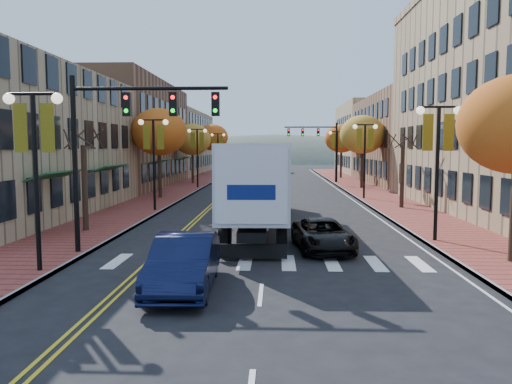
# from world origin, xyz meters

# --- Properties ---
(ground) EXTENTS (200.00, 200.00, 0.00)m
(ground) POSITION_xyz_m (0.00, 0.00, 0.00)
(ground) COLOR black
(ground) RESTS_ON ground
(sidewalk_left) EXTENTS (4.00, 85.00, 0.15)m
(sidewalk_left) POSITION_xyz_m (-9.00, 32.50, 0.07)
(sidewalk_left) COLOR brown
(sidewalk_left) RESTS_ON ground
(sidewalk_right) EXTENTS (4.00, 85.00, 0.15)m
(sidewalk_right) POSITION_xyz_m (9.00, 32.50, 0.07)
(sidewalk_right) COLOR brown
(sidewalk_right) RESTS_ON ground
(building_left_mid) EXTENTS (12.00, 24.00, 11.00)m
(building_left_mid) POSITION_xyz_m (-17.00, 36.00, 5.50)
(building_left_mid) COLOR brown
(building_left_mid) RESTS_ON ground
(building_left_far) EXTENTS (12.00, 26.00, 9.50)m
(building_left_far) POSITION_xyz_m (-17.00, 61.00, 4.75)
(building_left_far) COLOR #9E8966
(building_left_far) RESTS_ON ground
(building_right_mid) EXTENTS (15.00, 24.00, 10.00)m
(building_right_mid) POSITION_xyz_m (18.50, 42.00, 5.00)
(building_right_mid) COLOR brown
(building_right_mid) RESTS_ON ground
(building_right_far) EXTENTS (15.00, 20.00, 11.00)m
(building_right_far) POSITION_xyz_m (18.50, 64.00, 5.50)
(building_right_far) COLOR #9E8966
(building_right_far) RESTS_ON ground
(tree_left_a) EXTENTS (0.28, 0.28, 4.20)m
(tree_left_a) POSITION_xyz_m (-9.00, 8.00, 2.25)
(tree_left_a) COLOR #382619
(tree_left_a) RESTS_ON sidewalk_left
(tree_left_b) EXTENTS (4.48, 4.48, 7.21)m
(tree_left_b) POSITION_xyz_m (-9.00, 24.00, 5.45)
(tree_left_b) COLOR #382619
(tree_left_b) RESTS_ON sidewalk_left
(tree_left_c) EXTENTS (4.16, 4.16, 6.69)m
(tree_left_c) POSITION_xyz_m (-9.00, 40.00, 5.05)
(tree_left_c) COLOR #382619
(tree_left_c) RESTS_ON sidewalk_left
(tree_left_d) EXTENTS (4.61, 4.61, 7.42)m
(tree_left_d) POSITION_xyz_m (-9.00, 58.00, 5.60)
(tree_left_d) COLOR #382619
(tree_left_d) RESTS_ON sidewalk_left
(tree_right_b) EXTENTS (0.28, 0.28, 4.20)m
(tree_right_b) POSITION_xyz_m (9.00, 18.00, 2.25)
(tree_right_b) COLOR #382619
(tree_right_b) RESTS_ON sidewalk_right
(tree_right_c) EXTENTS (4.48, 4.48, 7.21)m
(tree_right_c) POSITION_xyz_m (9.00, 34.00, 5.45)
(tree_right_c) COLOR #382619
(tree_right_c) RESTS_ON sidewalk_right
(tree_right_d) EXTENTS (4.35, 4.35, 7.00)m
(tree_right_d) POSITION_xyz_m (9.00, 50.00, 5.29)
(tree_right_d) COLOR #382619
(tree_right_d) RESTS_ON sidewalk_right
(lamp_left_a) EXTENTS (1.96, 0.36, 6.05)m
(lamp_left_a) POSITION_xyz_m (-7.50, 0.00, 4.29)
(lamp_left_a) COLOR black
(lamp_left_a) RESTS_ON ground
(lamp_left_b) EXTENTS (1.96, 0.36, 6.05)m
(lamp_left_b) POSITION_xyz_m (-7.50, 16.00, 4.29)
(lamp_left_b) COLOR black
(lamp_left_b) RESTS_ON ground
(lamp_left_c) EXTENTS (1.96, 0.36, 6.05)m
(lamp_left_c) POSITION_xyz_m (-7.50, 34.00, 4.29)
(lamp_left_c) COLOR black
(lamp_left_c) RESTS_ON ground
(lamp_left_d) EXTENTS (1.96, 0.36, 6.05)m
(lamp_left_d) POSITION_xyz_m (-7.50, 52.00, 4.29)
(lamp_left_d) COLOR black
(lamp_left_d) RESTS_ON ground
(lamp_right_a) EXTENTS (1.96, 0.36, 6.05)m
(lamp_right_a) POSITION_xyz_m (7.50, 6.00, 4.29)
(lamp_right_a) COLOR black
(lamp_right_a) RESTS_ON ground
(lamp_right_b) EXTENTS (1.96, 0.36, 6.05)m
(lamp_right_b) POSITION_xyz_m (7.50, 24.00, 4.29)
(lamp_right_b) COLOR black
(lamp_right_b) RESTS_ON ground
(lamp_right_c) EXTENTS (1.96, 0.36, 6.05)m
(lamp_right_c) POSITION_xyz_m (7.50, 42.00, 4.29)
(lamp_right_c) COLOR black
(lamp_right_c) RESTS_ON ground
(traffic_mast_near) EXTENTS (6.10, 0.35, 7.00)m
(traffic_mast_near) POSITION_xyz_m (-5.48, 3.00, 4.92)
(traffic_mast_near) COLOR black
(traffic_mast_near) RESTS_ON ground
(traffic_mast_far) EXTENTS (6.10, 0.34, 7.00)m
(traffic_mast_far) POSITION_xyz_m (5.48, 42.00, 4.92)
(traffic_mast_far) COLOR black
(traffic_mast_far) RESTS_ON ground
(semi_truck) EXTENTS (3.07, 17.63, 4.40)m
(semi_truck) POSITION_xyz_m (-0.58, 10.40, 2.57)
(semi_truck) COLOR black
(semi_truck) RESTS_ON ground
(navy_sedan) EXTENTS (1.90, 5.05, 1.65)m
(navy_sedan) POSITION_xyz_m (-2.31, -1.57, 0.82)
(navy_sedan) COLOR black
(navy_sedan) RESTS_ON ground
(black_suv) EXTENTS (2.60, 4.84, 1.29)m
(black_suv) POSITION_xyz_m (2.39, 4.35, 0.65)
(black_suv) COLOR black
(black_suv) RESTS_ON ground
(car_far_white) EXTENTS (1.70, 3.95, 1.33)m
(car_far_white) POSITION_xyz_m (-0.50, 55.65, 0.66)
(car_far_white) COLOR silver
(car_far_white) RESTS_ON ground
(car_far_silver) EXTENTS (2.24, 5.06, 1.45)m
(car_far_silver) POSITION_xyz_m (1.68, 64.20, 0.72)
(car_far_silver) COLOR #B4B3BB
(car_far_silver) RESTS_ON ground
(car_far_oncoming) EXTENTS (1.75, 4.34, 1.40)m
(car_far_oncoming) POSITION_xyz_m (1.04, 67.14, 0.70)
(car_far_oncoming) COLOR #96979D
(car_far_oncoming) RESTS_ON ground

